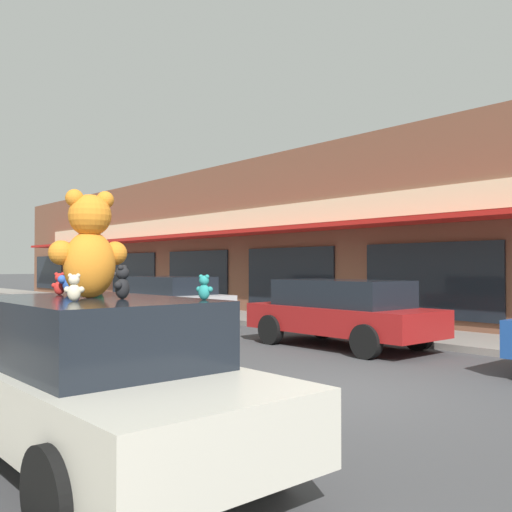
# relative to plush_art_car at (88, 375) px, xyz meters

# --- Properties ---
(ground_plane) EXTENTS (260.00, 260.00, 0.00)m
(ground_plane) POSITION_rel_plush_art_car_xyz_m (3.74, 0.49, -0.78)
(ground_plane) COLOR #424244
(storefront_row) EXTENTS (13.38, 37.49, 5.69)m
(storefront_row) POSITION_rel_plush_art_car_xyz_m (17.10, 14.23, 2.06)
(storefront_row) COLOR brown
(storefront_row) RESTS_ON ground_plane
(plush_art_car) EXTENTS (1.93, 4.47, 1.48)m
(plush_art_car) POSITION_rel_plush_art_car_xyz_m (0.00, 0.00, 0.00)
(plush_art_car) COLOR beige
(plush_art_car) RESTS_ON ground_plane
(teddy_bear_giant) EXTENTS (0.74, 0.48, 0.99)m
(teddy_bear_giant) POSITION_rel_plush_art_car_xyz_m (0.02, 0.04, 1.17)
(teddy_bear_giant) COLOR orange
(teddy_bear_giant) RESTS_ON plush_art_car
(teddy_bear_black) EXTENTS (0.21, 0.20, 0.30)m
(teddy_bear_black) POSITION_rel_plush_art_car_xyz_m (0.17, -0.31, 0.84)
(teddy_bear_black) COLOR black
(teddy_bear_black) RESTS_ON plush_art_car
(teddy_bear_red) EXTENTS (0.16, 0.15, 0.23)m
(teddy_bear_red) POSITION_rel_plush_art_car_xyz_m (0.03, 0.76, 0.81)
(teddy_bear_red) COLOR red
(teddy_bear_red) RESTS_ON plush_art_car
(teddy_bear_cream) EXTENTS (0.17, 0.15, 0.23)m
(teddy_bear_cream) POSITION_rel_plush_art_car_xyz_m (-0.28, -0.35, 0.81)
(teddy_bear_cream) COLOR beige
(teddy_bear_cream) RESTS_ON plush_art_car
(teddy_bear_blue) EXTENTS (0.28, 0.18, 0.38)m
(teddy_bear_blue) POSITION_rel_plush_art_car_xyz_m (0.11, 0.65, 0.88)
(teddy_bear_blue) COLOR blue
(teddy_bear_blue) RESTS_ON plush_art_car
(teddy_bear_teal) EXTENTS (0.12, 0.16, 0.22)m
(teddy_bear_teal) POSITION_rel_plush_art_car_xyz_m (0.64, -0.90, 0.80)
(teddy_bear_teal) COLOR teal
(teddy_bear_teal) RESTS_ON plush_art_car
(teddy_bear_green) EXTENTS (0.21, 0.22, 0.32)m
(teddy_bear_green) POSITION_rel_plush_art_car_xyz_m (0.46, 0.79, 0.85)
(teddy_bear_green) COLOR green
(teddy_bear_green) RESTS_ON plush_art_car
(parked_car_far_center) EXTENTS (1.92, 4.37, 1.47)m
(parked_car_far_center) POSITION_rel_plush_art_car_xyz_m (7.32, 3.34, 0.02)
(parked_car_far_center) COLOR maroon
(parked_car_far_center) RESTS_ON ground_plane
(parked_car_far_right) EXTENTS (2.02, 4.25, 1.45)m
(parked_car_far_right) POSITION_rel_plush_art_car_xyz_m (7.32, 10.27, 0.01)
(parked_car_far_right) COLOR #B7B7BC
(parked_car_far_right) RESTS_ON ground_plane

